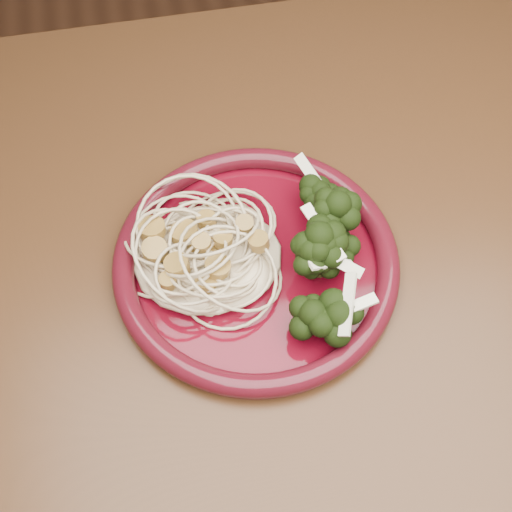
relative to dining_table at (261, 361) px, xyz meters
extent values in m
plane|color=brown|center=(0.00, 0.00, -0.65)|extent=(3.50, 3.50, 0.00)
cube|color=#472814|center=(0.00, 0.00, 0.08)|extent=(1.20, 0.80, 0.04)
cylinder|color=#4E0511|center=(0.00, 0.05, 0.10)|extent=(0.31, 0.31, 0.01)
torus|color=#4E0B16|center=(0.00, 0.05, 0.11)|extent=(0.31, 0.31, 0.02)
ellipsoid|color=beige|center=(-0.04, 0.06, 0.12)|extent=(0.16, 0.15, 0.03)
ellipsoid|color=black|center=(0.06, 0.03, 0.13)|extent=(0.12, 0.16, 0.05)
camera|label=1|loc=(-0.06, -0.27, 0.65)|focal=50.00mm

